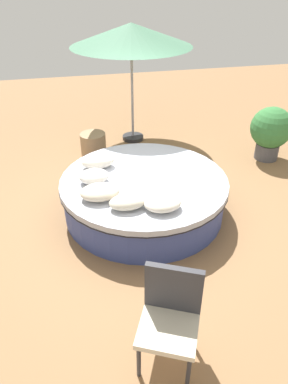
# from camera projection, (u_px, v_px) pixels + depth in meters

# --- Properties ---
(ground_plane) EXTENTS (16.00, 16.00, 0.00)m
(ground_plane) POSITION_uv_depth(u_px,v_px,m) (144.00, 211.00, 5.42)
(ground_plane) COLOR olive
(round_bed) EXTENTS (2.42, 2.42, 0.57)m
(round_bed) POSITION_uv_depth(u_px,v_px,m) (144.00, 195.00, 5.27)
(round_bed) COLOR #38478C
(round_bed) RESTS_ON ground_plane
(throw_pillow_0) EXTENTS (0.49, 0.29, 0.19)m
(throw_pillow_0) POSITION_uv_depth(u_px,v_px,m) (98.00, 162.00, 5.35)
(throw_pillow_0) COLOR silver
(throw_pillow_0) RESTS_ON round_bed
(throw_pillow_1) EXTENTS (0.42, 0.33, 0.19)m
(throw_pillow_1) POSITION_uv_depth(u_px,v_px,m) (94.00, 176.00, 4.99)
(throw_pillow_1) COLOR white
(throw_pillow_1) RESTS_ON round_bed
(throw_pillow_2) EXTENTS (0.52, 0.39, 0.18)m
(throw_pillow_2) POSITION_uv_depth(u_px,v_px,m) (100.00, 192.00, 4.65)
(throw_pillow_2) COLOR beige
(throw_pillow_2) RESTS_ON round_bed
(throw_pillow_3) EXTENTS (0.47, 0.30, 0.17)m
(throw_pillow_3) POSITION_uv_depth(u_px,v_px,m) (128.00, 202.00, 4.47)
(throw_pillow_3) COLOR beige
(throw_pillow_3) RESTS_ON round_bed
(throw_pillow_4) EXTENTS (0.47, 0.36, 0.16)m
(throw_pillow_4) POSITION_uv_depth(u_px,v_px,m) (163.00, 203.00, 4.45)
(throw_pillow_4) COLOR silver
(throw_pillow_4) RESTS_ON round_bed
(patio_chair) EXTENTS (0.68, 0.68, 0.98)m
(patio_chair) POSITION_uv_depth(u_px,v_px,m) (171.00, 311.00, 3.17)
(patio_chair) COLOR #333338
(patio_chair) RESTS_ON ground_plane
(patio_umbrella) EXTENTS (2.29, 2.29, 2.28)m
(patio_umbrella) POSITION_uv_depth(u_px,v_px,m) (131.00, 35.00, 6.52)
(patio_umbrella) COLOR #262628
(patio_umbrella) RESTS_ON ground_plane
(planter) EXTENTS (0.76, 0.76, 1.00)m
(planter) POSITION_uv_depth(u_px,v_px,m) (271.00, 130.00, 6.59)
(planter) COLOR #4C4C51
(planter) RESTS_ON ground_plane
(side_table) EXTENTS (0.49, 0.49, 0.42)m
(side_table) POSITION_uv_depth(u_px,v_px,m) (93.00, 144.00, 6.94)
(side_table) COLOR #997A56
(side_table) RESTS_ON ground_plane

